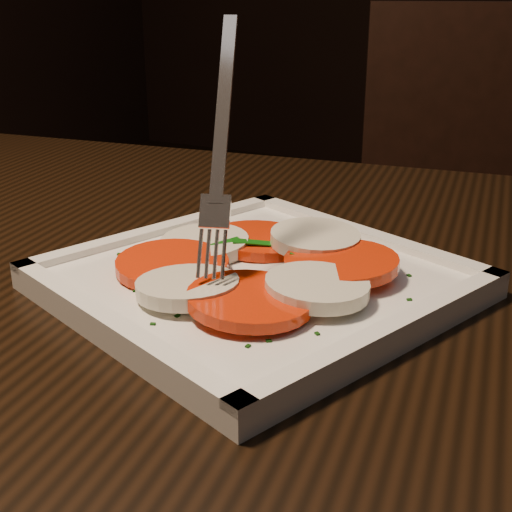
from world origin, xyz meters
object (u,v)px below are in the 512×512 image
object	(u,v)px
chair	(479,243)
plate	(256,284)
table	(265,394)
fork	(224,139)

from	to	relation	value
chair	plate	bearing A→B (deg)	-113.20
table	fork	xyz separation A→B (m)	(-0.03, -0.02, 0.21)
chair	fork	world-z (taller)	fork
plate	fork	world-z (taller)	fork
chair	fork	bearing A→B (deg)	-115.00
table	chair	world-z (taller)	chair
table	plate	distance (m)	0.11
plate	fork	xyz separation A→B (m)	(-0.02, -0.00, 0.11)
table	chair	bearing A→B (deg)	85.84
chair	plate	size ratio (longest dim) A/B	3.50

